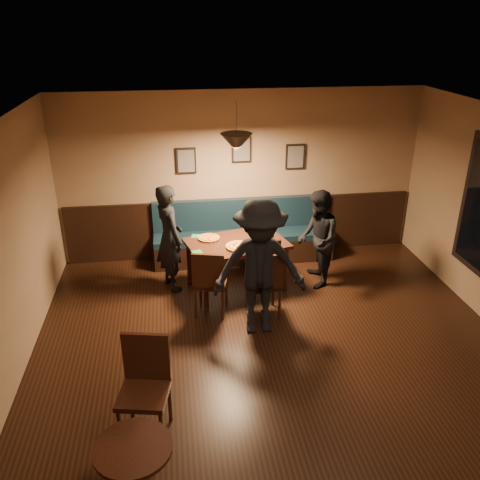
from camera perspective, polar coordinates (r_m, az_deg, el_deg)
The scene contains 25 objects.
floor at distance 5.99m, azimuth 5.14°, elevation -15.77°, with size 7.00×7.00×0.00m, color black.
ceiling at distance 4.71m, azimuth 6.41°, elevation 11.36°, with size 7.00×7.00×0.00m, color silver.
wall_back at distance 8.40m, azimuth 0.13°, elevation 7.31°, with size 6.00×6.00×0.00m, color #8C704F.
wainscot at distance 8.67m, azimuth 0.16°, elevation 1.55°, with size 5.88×0.06×1.00m, color black.
booth_bench at distance 8.43m, azimuth 0.42°, elevation 0.85°, with size 3.00×0.60×1.00m, color #0F232D, non-canonical shape.
picture_left at distance 8.21m, azimuth -6.14°, elevation 8.95°, with size 0.32×0.04×0.42m, color black.
picture_center at distance 8.25m, azimuth 0.17°, elevation 10.24°, with size 0.32×0.04×0.42m, color black.
picture_right at distance 8.46m, azimuth 6.29°, elevation 9.40°, with size 0.32×0.04×0.42m, color black.
pendant_lamp at distance 6.96m, azimuth -0.42°, elevation 11.00°, with size 0.44×0.44×0.25m, color black.
dining_table at distance 7.60m, azimuth -0.37°, elevation -2.84°, with size 1.42×0.92×0.76m, color black.
chair_near_left at distance 6.95m, azimuth -3.34°, elevation -4.61°, with size 0.44×0.44×0.99m, color black, non-canonical shape.
chair_near_right at distance 6.89m, azimuth 2.68°, elevation -4.79°, with size 0.44×0.44×1.00m, color black, non-canonical shape.
diner_left at distance 7.51m, azimuth -8.02°, elevation 0.25°, with size 0.60×0.39×1.64m, color black.
diner_right at distance 7.65m, azimuth 8.80°, elevation 0.10°, with size 0.73×0.57×1.50m, color black.
diner_front at distance 6.35m, azimuth 2.26°, elevation -3.20°, with size 1.18×0.68×1.83m, color black.
pizza_a at distance 7.54m, azimuth -3.57°, elevation 0.25°, with size 0.33×0.33×0.04m, color #D15E27.
pizza_b at distance 7.25m, azimuth -0.15°, elevation -0.71°, with size 0.38×0.38×0.04m, color #C86825.
pizza_c at distance 7.64m, azimuth 2.66°, elevation 0.59°, with size 0.32×0.32×0.04m, color gold.
soda_glass at distance 7.23m, azimuth 4.46°, elevation -0.45°, with size 0.06×0.06×0.13m, color black.
tabasco_bottle at distance 7.44m, azimuth 3.43°, elevation 0.19°, with size 0.03×0.03×0.11m, color maroon.
napkin_a at distance 7.65m, azimuth -4.97°, elevation 0.43°, with size 0.15×0.15×0.01m, color #1D6D37.
napkin_b at distance 7.14m, azimuth -4.90°, elevation -1.38°, with size 0.14×0.14×0.01m, color #1D6C2B.
cutlery_set at distance 7.06m, azimuth 0.25°, elevation -1.60°, with size 0.02×0.20×0.00m, color silver.
cafe_table at distance 4.67m, azimuth -11.71°, elevation -24.89°, with size 0.64×0.64×0.68m, color #32190D.
cafe_chair_far at distance 5.11m, azimuth -10.92°, elevation -16.64°, with size 0.47×0.47×1.05m, color black, non-canonical shape.
Camera 1 is at (-1.16, -4.45, 3.83)m, focal length 37.54 mm.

